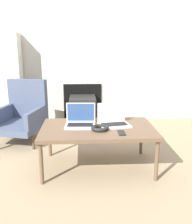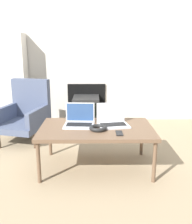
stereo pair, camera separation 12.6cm
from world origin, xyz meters
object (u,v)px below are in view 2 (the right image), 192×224
phone (119,133)px  laptop_left (79,121)px  tv (86,111)px  armchair (26,112)px  laptop_right (112,121)px  headphones (98,128)px

phone → laptop_left: bearing=144.5°
laptop_left → tv: size_ratio=0.62×
laptop_left → tv: 1.44m
laptop_left → armchair: armchair is taller
laptop_left → laptop_right: 0.34m
headphones → tv: headphones is taller
headphones → tv: bearing=95.9°
laptop_left → headphones: size_ratio=1.81×
headphones → armchair: (-0.97, 0.99, -0.09)m
armchair → phone: bearing=-29.1°
phone → tv: tv is taller
tv → phone: bearing=-78.0°
laptop_right → headphones: bearing=-142.3°
laptop_left → headphones: bearing=-38.3°
headphones → armchair: size_ratio=0.22×
headphones → phone: size_ratio=1.28×
laptop_left → tv: laptop_left is taller
tv → armchair: 1.01m
tv → armchair: bearing=-143.6°
laptop_left → headphones: (0.19, -0.17, -0.03)m
laptop_left → armchair: size_ratio=0.40×
phone → armchair: armchair is taller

